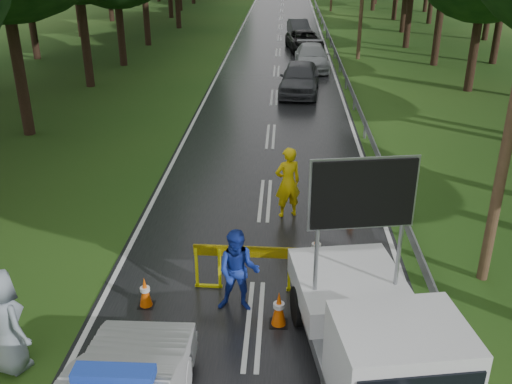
# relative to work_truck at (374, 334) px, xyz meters

# --- Properties ---
(ground) EXTENTS (160.00, 160.00, 0.00)m
(ground) POSITION_rel_work_truck_xyz_m (-2.14, 1.53, -1.02)
(ground) COLOR #194313
(ground) RESTS_ON ground
(road) EXTENTS (7.00, 140.00, 0.02)m
(road) POSITION_rel_work_truck_xyz_m (-2.14, 31.53, -1.01)
(road) COLOR black
(road) RESTS_ON ground
(guardrail) EXTENTS (0.12, 60.06, 0.70)m
(guardrail) POSITION_rel_work_truck_xyz_m (1.56, 31.20, -0.47)
(guardrail) COLOR gray
(guardrail) RESTS_ON ground
(work_truck) EXTENTS (2.82, 5.00, 3.77)m
(work_truck) POSITION_rel_work_truck_xyz_m (0.00, 0.00, 0.00)
(work_truck) COLOR gray
(work_truck) RESTS_ON ground
(barrier) EXTENTS (2.68, 0.13, 1.11)m
(barrier) POSITION_rel_work_truck_xyz_m (-2.21, 2.77, -0.18)
(barrier) COLOR yellow
(barrier) RESTS_ON ground
(officer) EXTENTS (0.88, 0.73, 2.06)m
(officer) POSITION_rel_work_truck_xyz_m (-1.48, 6.53, 0.01)
(officer) COLOR yellow
(officer) RESTS_ON ground
(civilian) EXTENTS (0.95, 0.76, 1.86)m
(civilian) POSITION_rel_work_truck_xyz_m (-2.50, 2.03, -0.09)
(civilian) COLOR #18309D
(civilian) RESTS_ON ground
(bystander_right) EXTENTS (1.19, 1.09, 2.03)m
(bystander_right) POSITION_rel_work_truck_xyz_m (-6.50, 0.03, -0.00)
(bystander_right) COLOR gray
(bystander_right) RESTS_ON ground
(queue_car_first) EXTENTS (2.25, 4.81, 1.59)m
(queue_car_first) POSITION_rel_work_truck_xyz_m (-0.90, 20.40, -0.23)
(queue_car_first) COLOR #404248
(queue_car_first) RESTS_ON ground
(queue_car_second) EXTENTS (2.01, 4.84, 1.40)m
(queue_car_second) POSITION_rel_work_truck_xyz_m (-0.07, 26.40, -0.32)
(queue_car_second) COLOR #AEB1B7
(queue_car_second) RESTS_ON ground
(queue_car_third) EXTENTS (2.77, 5.00, 1.32)m
(queue_car_third) POSITION_rel_work_truck_xyz_m (-0.35, 32.40, -0.36)
(queue_car_third) COLOR black
(queue_car_third) RESTS_ON ground
(queue_car_fourth) EXTENTS (1.92, 4.18, 1.33)m
(queue_car_fourth) POSITION_rel_work_truck_xyz_m (-0.64, 38.40, -0.36)
(queue_car_fourth) COLOR #3B3D42
(queue_car_fourth) RESTS_ON ground
(cone_center) EXTENTS (0.37, 0.37, 0.79)m
(cone_center) POSITION_rel_work_truck_xyz_m (-1.64, 1.53, -0.64)
(cone_center) COLOR black
(cone_center) RESTS_ON ground
(cone_far) EXTENTS (0.37, 0.37, 0.78)m
(cone_far) POSITION_rel_work_truck_xyz_m (-0.78, 4.03, -0.64)
(cone_far) COLOR black
(cone_far) RESTS_ON ground
(cone_left_mid) EXTENTS (0.34, 0.34, 0.71)m
(cone_left_mid) POSITION_rel_work_truck_xyz_m (-4.49, 2.03, -0.68)
(cone_left_mid) COLOR black
(cone_left_mid) RESTS_ON ground
(cone_right) EXTENTS (0.31, 0.31, 0.65)m
(cone_right) POSITION_rel_work_truck_xyz_m (0.26, 6.03, -0.71)
(cone_right) COLOR black
(cone_right) RESTS_ON ground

